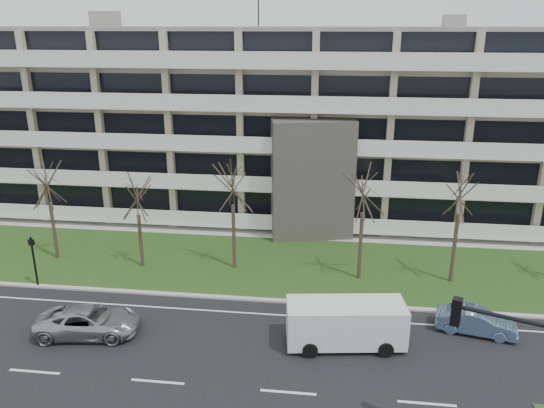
# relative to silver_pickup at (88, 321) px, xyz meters

# --- Properties ---
(ground) EXTENTS (160.00, 160.00, 0.00)m
(ground) POSITION_rel_silver_pickup_xyz_m (10.86, -3.40, -0.74)
(ground) COLOR black
(ground) RESTS_ON ground
(grass_verge) EXTENTS (90.00, 10.00, 0.06)m
(grass_verge) POSITION_rel_silver_pickup_xyz_m (10.86, 9.60, -0.71)
(grass_verge) COLOR #204416
(grass_verge) RESTS_ON ground
(curb) EXTENTS (90.00, 0.35, 0.12)m
(curb) POSITION_rel_silver_pickup_xyz_m (10.86, 4.60, -0.68)
(curb) COLOR #B2B2AD
(curb) RESTS_ON ground
(sidewalk) EXTENTS (90.00, 2.00, 0.08)m
(sidewalk) POSITION_rel_silver_pickup_xyz_m (10.86, 15.10, -0.70)
(sidewalk) COLOR #B2B2AD
(sidewalk) RESTS_ON ground
(lane_edge_line) EXTENTS (90.00, 0.12, 0.01)m
(lane_edge_line) POSITION_rel_silver_pickup_xyz_m (10.86, 3.10, -0.74)
(lane_edge_line) COLOR white
(lane_edge_line) RESTS_ON ground
(apartment_building) EXTENTS (60.50, 15.10, 18.75)m
(apartment_building) POSITION_rel_silver_pickup_xyz_m (10.85, 21.92, 6.87)
(apartment_building) COLOR tan
(apartment_building) RESTS_ON ground
(silver_pickup) EXTENTS (5.60, 3.09, 1.48)m
(silver_pickup) POSITION_rel_silver_pickup_xyz_m (0.00, 0.00, 0.00)
(silver_pickup) COLOR #A7AAAE
(silver_pickup) RESTS_ON ground
(blue_sedan) EXTENTS (4.30, 2.23, 1.35)m
(blue_sedan) POSITION_rel_silver_pickup_xyz_m (20.22, 2.65, -0.07)
(blue_sedan) COLOR #6585AF
(blue_sedan) RESTS_ON ground
(white_van) EXTENTS (6.17, 3.05, 2.30)m
(white_van) POSITION_rel_silver_pickup_xyz_m (13.44, 0.71, 0.63)
(white_van) COLOR white
(white_van) RESTS_ON ground
(pedestrian_signal) EXTENTS (0.38, 0.35, 3.31)m
(pedestrian_signal) POSITION_rel_silver_pickup_xyz_m (-5.58, 4.68, 1.36)
(pedestrian_signal) COLOR black
(pedestrian_signal) RESTS_ON ground
(tree_1) EXTENTS (3.68, 3.68, 7.36)m
(tree_1) POSITION_rel_silver_pickup_xyz_m (-6.44, 8.76, 4.98)
(tree_1) COLOR #382B21
(tree_1) RESTS_ON ground
(tree_2) EXTENTS (3.29, 3.29, 6.58)m
(tree_2) POSITION_rel_silver_pickup_xyz_m (-0.11, 8.26, 4.37)
(tree_2) COLOR #382B21
(tree_2) RESTS_ON ground
(tree_3) EXTENTS (3.98, 3.98, 7.96)m
(tree_3) POSITION_rel_silver_pickup_xyz_m (6.09, 8.77, 5.45)
(tree_3) COLOR #382B21
(tree_3) RESTS_ON ground
(tree_4) EXTENTS (4.01, 4.01, 8.02)m
(tree_4) POSITION_rel_silver_pickup_xyz_m (14.30, 8.24, 5.49)
(tree_4) COLOR #382B21
(tree_4) RESTS_ON ground
(tree_5) EXTENTS (4.09, 4.09, 8.18)m
(tree_5) POSITION_rel_silver_pickup_xyz_m (20.06, 8.47, 5.62)
(tree_5) COLOR #382B21
(tree_5) RESTS_ON ground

